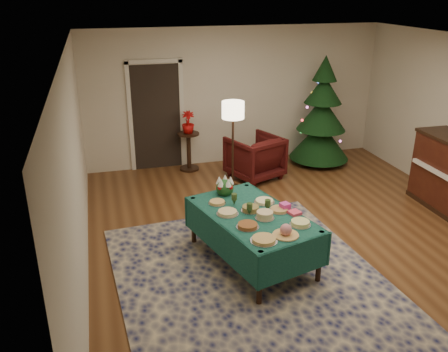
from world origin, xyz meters
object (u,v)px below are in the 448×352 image
object	(u,v)px
gift_box	(285,207)
side_table	(189,152)
buffet_table	(252,223)
armchair	(255,155)
floor_lamp	(233,115)
potted_plant	(188,127)
christmas_tree	(322,116)

from	to	relation	value
gift_box	side_table	world-z (taller)	gift_box
buffet_table	armchair	distance (m)	2.96
armchair	floor_lamp	distance (m)	1.11
gift_box	potted_plant	distance (m)	3.58
buffet_table	christmas_tree	size ratio (longest dim) A/B	0.93
side_table	christmas_tree	distance (m)	2.74
christmas_tree	side_table	bearing A→B (deg)	173.55
gift_box	side_table	bearing A→B (deg)	99.25
buffet_table	floor_lamp	xyz separation A→B (m)	(0.44, 2.42, 0.78)
gift_box	armchair	xyz separation A→B (m)	(0.54, 2.80, -0.30)
side_table	potted_plant	bearing A→B (deg)	90.00
armchair	christmas_tree	bearing A→B (deg)	173.95
armchair	buffet_table	bearing A→B (deg)	48.88
buffet_table	potted_plant	bearing A→B (deg)	92.23
side_table	christmas_tree	bearing A→B (deg)	-6.45
side_table	potted_plant	size ratio (longest dim) A/B	1.77
side_table	armchair	bearing A→B (deg)	-33.46
side_table	christmas_tree	size ratio (longest dim) A/B	0.35
buffet_table	side_table	distance (m)	3.54
buffet_table	christmas_tree	bearing A→B (deg)	52.08
armchair	christmas_tree	world-z (taller)	christmas_tree
potted_plant	side_table	bearing A→B (deg)	-90.00
armchair	side_table	xyz separation A→B (m)	(-1.11, 0.74, -0.08)
floor_lamp	side_table	xyz separation A→B (m)	(-0.57, 1.11, -0.98)
buffet_table	side_table	world-z (taller)	side_table
potted_plant	floor_lamp	bearing A→B (deg)	-62.78
armchair	potted_plant	bearing A→B (deg)	-55.32
floor_lamp	christmas_tree	xyz separation A→B (m)	(2.08, 0.81, -0.37)
buffet_table	floor_lamp	size ratio (longest dim) A/B	1.27
buffet_table	christmas_tree	world-z (taller)	christmas_tree
floor_lamp	side_table	bearing A→B (deg)	117.22
buffet_table	potted_plant	xyz separation A→B (m)	(-0.14, 3.53, 0.31)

